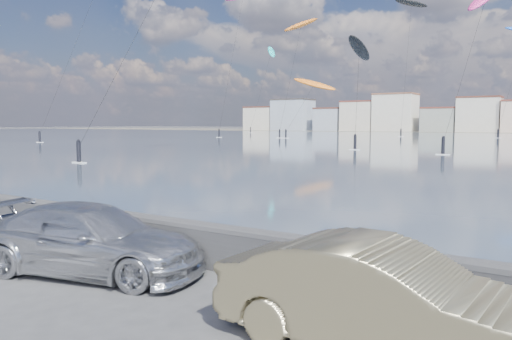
{
  "coord_description": "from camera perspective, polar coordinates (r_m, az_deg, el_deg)",
  "views": [
    {
      "loc": [
        7.55,
        -6.23,
        3.35
      ],
      "look_at": [
        1.0,
        4.0,
        2.2
      ],
      "focal_mm": 35.0,
      "sensor_mm": 36.0,
      "label": 1
    }
  ],
  "objects": [
    {
      "name": "kitesurfer_13",
      "position": [
        73.15,
        11.72,
        13.3
      ],
      "size": [
        5.69,
        13.6,
        15.61
      ],
      "color": "black",
      "rests_on": "ground"
    },
    {
      "name": "kitesurfer_8",
      "position": [
        178.97,
        1.73,
        13.22
      ],
      "size": [
        6.66,
        16.47,
        31.08
      ],
      "color": "#19BFBF",
      "rests_on": "ground"
    },
    {
      "name": "ground",
      "position": [
        10.35,
        -17.36,
        -13.74
      ],
      "size": [
        700.0,
        700.0,
        0.0
      ],
      "primitive_type": "plane",
      "color": "#333335",
      "rests_on": "ground"
    },
    {
      "name": "car_silver",
      "position": [
        11.79,
        -18.4,
        -7.53
      ],
      "size": [
        5.65,
        3.4,
        1.53
      ],
      "primitive_type": "imported",
      "rotation": [
        0.0,
        0.0,
        1.82
      ],
      "color": "silver",
      "rests_on": "ground"
    },
    {
      "name": "kitesurfer_0",
      "position": [
        121.85,
        6.67,
        9.68
      ],
      "size": [
        10.68,
        17.02,
        14.93
      ],
      "color": "orange",
      "rests_on": "ground"
    },
    {
      "name": "kitesurfer_14",
      "position": [
        139.25,
        17.35,
        17.62
      ],
      "size": [
        8.01,
        16.63,
        34.53
      ],
      "color": "black",
      "rests_on": "ground"
    },
    {
      "name": "car_champagne",
      "position": [
        7.63,
        14.17,
        -14.15
      ],
      "size": [
        5.04,
        1.97,
        1.63
      ],
      "primitive_type": "imported",
      "rotation": [
        0.0,
        0.0,
        1.52
      ],
      "color": "tan",
      "rests_on": "ground"
    },
    {
      "name": "seawall",
      "position": [
        12.02,
        -7.45,
        -7.96
      ],
      "size": [
        400.0,
        0.36,
        1.08
      ],
      "color": "#28282B",
      "rests_on": "ground"
    },
    {
      "name": "kitesurfer_12",
      "position": [
        116.59,
        5.17,
        16.12
      ],
      "size": [
        6.16,
        11.97,
        27.89
      ],
      "color": "orange",
      "rests_on": "ground"
    }
  ]
}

